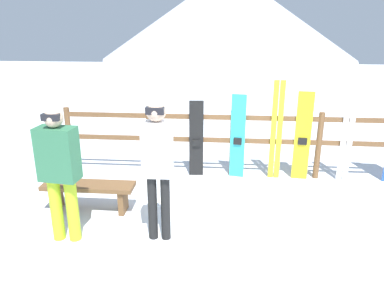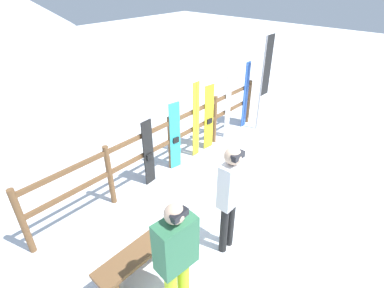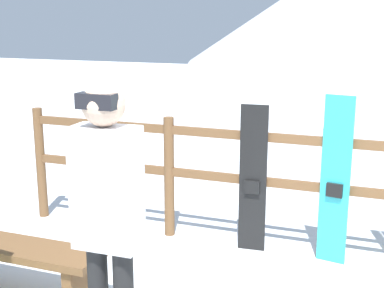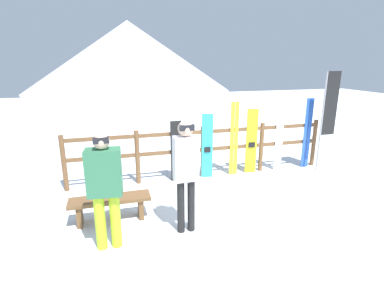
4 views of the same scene
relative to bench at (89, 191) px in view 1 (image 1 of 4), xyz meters
name	(u,v)px [view 1 (image 1 of 4)]	position (x,y,z in m)	size (l,w,h in m)	color
ground_plane	(233,226)	(2.10, -0.28, -0.32)	(40.00, 40.00, 0.00)	white
mountain_backdrop	(228,15)	(2.10, 23.51, 2.68)	(18.00, 18.00, 6.00)	silver
fence	(233,137)	(2.10, 1.51, 0.40)	(6.07, 0.10, 1.19)	brown
bench	(89,191)	(0.00, 0.00, 0.00)	(1.33, 0.36, 0.43)	brown
person_plaid_green	(59,167)	(-0.04, -0.76, 0.67)	(0.49, 0.31, 1.72)	#B7D826
person_white	(158,160)	(1.15, -0.64, 0.76)	(0.37, 0.24, 1.80)	black
snowboard_black_stripe	(196,139)	(1.46, 1.45, 0.37)	(0.25, 0.07, 1.37)	black
snowboard_cyan	(238,137)	(2.19, 1.45, 0.43)	(0.25, 0.09, 1.49)	#2DBFCC
ski_pair_yellow	(276,131)	(2.85, 1.46, 0.55)	(0.20, 0.02, 1.74)	yellow
snowboard_yellow	(303,137)	(3.30, 1.45, 0.46)	(0.27, 0.07, 1.56)	yellow
ski_pair_white	(347,134)	(4.04, 1.46, 0.53)	(0.20, 0.02, 1.68)	white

